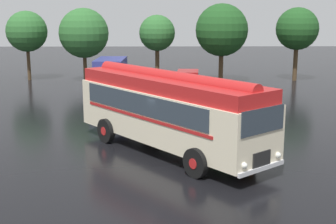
# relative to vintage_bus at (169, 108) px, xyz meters

# --- Properties ---
(ground_plane) EXTENTS (120.00, 120.00, 0.00)m
(ground_plane) POSITION_rel_vintage_bus_xyz_m (0.33, -0.14, -1.89)
(ground_plane) COLOR black
(vintage_bus) EXTENTS (8.22, 9.40, 3.49)m
(vintage_bus) POSITION_rel_vintage_bus_xyz_m (0.00, 0.00, 0.00)
(vintage_bus) COLOR beige
(vintage_bus) RESTS_ON ground
(car_near_left) EXTENTS (2.06, 4.25, 1.66)m
(car_near_left) POSITION_rel_vintage_bus_xyz_m (-0.93, 14.00, -1.05)
(car_near_left) COLOR silver
(car_near_left) RESTS_ON ground
(car_mid_left) EXTENTS (2.24, 4.33, 1.66)m
(car_mid_left) POSITION_rel_vintage_bus_xyz_m (1.62, 14.23, -1.05)
(car_mid_left) COLOR maroon
(car_mid_left) RESTS_ON ground
(box_van) EXTENTS (2.48, 5.83, 2.50)m
(box_van) POSITION_rel_vintage_bus_xyz_m (-3.99, 13.92, -0.53)
(box_van) COLOR navy
(box_van) RESTS_ON ground
(tree_far_left) EXTENTS (3.46, 3.46, 5.91)m
(tree_far_left) POSITION_rel_vintage_bus_xyz_m (-11.84, 21.30, 2.31)
(tree_far_left) COLOR #4C3823
(tree_far_left) RESTS_ON ground
(tree_left_of_centre) EXTENTS (4.14, 4.14, 6.14)m
(tree_left_of_centre) POSITION_rel_vintage_bus_xyz_m (-6.84, 20.37, 2.11)
(tree_left_of_centre) COLOR #4C3823
(tree_left_of_centre) RESTS_ON ground
(tree_centre) EXTENTS (3.03, 3.03, 5.57)m
(tree_centre) POSITION_rel_vintage_bus_xyz_m (-0.69, 20.77, 2.15)
(tree_centre) COLOR #4C3823
(tree_centre) RESTS_ON ground
(tree_right_of_centre) EXTENTS (4.32, 4.32, 6.50)m
(tree_right_of_centre) POSITION_rel_vintage_bus_xyz_m (4.68, 19.67, 2.49)
(tree_right_of_centre) COLOR #4C3823
(tree_right_of_centre) RESTS_ON ground
(tree_far_right) EXTENTS (3.57, 3.57, 6.19)m
(tree_far_right) POSITION_rel_vintage_bus_xyz_m (11.19, 20.53, 2.55)
(tree_far_right) COLOR #4C3823
(tree_far_right) RESTS_ON ground
(traffic_cone) EXTENTS (0.36, 0.36, 0.55)m
(traffic_cone) POSITION_rel_vintage_bus_xyz_m (3.09, -2.28, -1.62)
(traffic_cone) COLOR orange
(traffic_cone) RESTS_ON ground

